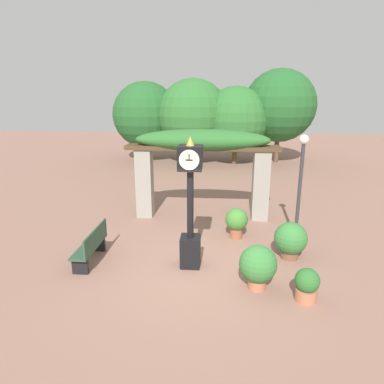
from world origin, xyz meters
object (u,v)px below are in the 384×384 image
pedestal_clock (190,205)px  potted_plant_far_right (258,265)px  park_bench (91,246)px  potted_plant_near_left (237,221)px  lamp_post (301,174)px  potted_plant_far_left (307,284)px  potted_plant_near_right (291,239)px

pedestal_clock → potted_plant_far_right: 2.05m
pedestal_clock → park_bench: pedestal_clock is taller
potted_plant_near_left → lamp_post: size_ratio=0.29×
lamp_post → potted_plant_far_left: bearing=-97.9°
park_bench → lamp_post: bearing=108.5°
potted_plant_near_right → potted_plant_far_right: potted_plant_far_right is taller
potted_plant_far_left → potted_plant_far_right: size_ratio=0.71×
lamp_post → park_bench: bearing=-161.5°
pedestal_clock → lamp_post: size_ratio=1.05×
park_bench → potted_plant_near_right: bearing=97.1°
park_bench → potted_plant_near_left: bearing=116.3°
pedestal_clock → potted_plant_near_left: bearing=56.6°
potted_plant_near_right → lamp_post: 1.92m
potted_plant_near_right → potted_plant_far_right: (-0.98, -1.52, 0.04)m
potted_plant_near_left → potted_plant_near_right: potted_plant_near_right is taller
potted_plant_near_left → potted_plant_far_left: size_ratio=1.27×
potted_plant_near_left → park_bench: bearing=-153.7°
potted_plant_far_right → park_bench: 4.12m
pedestal_clock → park_bench: 2.73m
pedestal_clock → potted_plant_near_right: size_ratio=3.30×
pedestal_clock → potted_plant_far_right: size_ratio=3.21×
potted_plant_near_left → potted_plant_far_right: 2.74m
potted_plant_near_left → park_bench: 4.11m
potted_plant_near_right → lamp_post: size_ratio=0.32×
pedestal_clock → lamp_post: 3.45m
pedestal_clock → potted_plant_far_left: bearing=-27.3°
potted_plant_far_left → park_bench: park_bench is taller
potted_plant_far_right → park_bench: bearing=167.3°
potted_plant_far_left → park_bench: 5.13m
potted_plant_near_left → lamp_post: 2.25m
potted_plant_near_right → lamp_post: bearing=71.5°
park_bench → lamp_post: 5.89m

